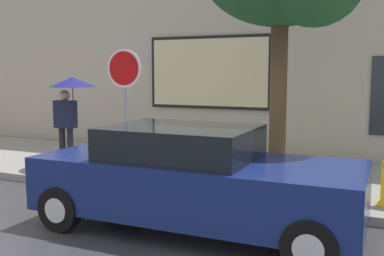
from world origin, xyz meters
TOP-DOWN VIEW (x-y plane):
  - ground_plane at (0.00, 0.00)m, footprint 60.00×60.00m
  - sidewalk at (0.00, 3.00)m, footprint 20.00×4.00m
  - building_facade at (-0.01, 5.50)m, footprint 20.00×0.67m
  - parked_car at (0.18, -0.11)m, footprint 4.56×1.90m
  - pedestrian_with_umbrella at (-3.78, 2.15)m, footprint 1.01×1.01m
  - stop_sign at (-2.12, 1.76)m, footprint 0.76×0.10m

SIDE VIEW (x-z plane):
  - ground_plane at x=0.00m, z-range 0.00..0.00m
  - sidewalk at x=0.00m, z-range 0.00..0.15m
  - parked_car at x=0.18m, z-range -0.01..1.47m
  - pedestrian_with_umbrella at x=-3.78m, z-range 0.74..2.72m
  - stop_sign at x=-2.12m, z-range 0.67..3.22m
  - building_facade at x=-0.01m, z-range -0.02..6.98m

